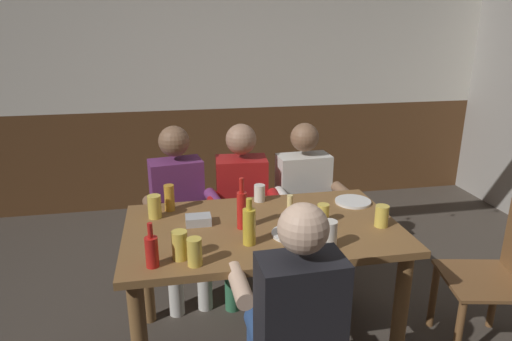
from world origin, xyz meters
TOP-DOWN VIEW (x-y plane):
  - back_wall_upper at (0.00, 2.53)m, footprint 5.65×0.12m
  - back_wall_wainscot at (0.00, 2.53)m, footprint 5.65×0.12m
  - dining_table at (0.00, 0.17)m, footprint 1.51×0.88m
  - person_0 at (-0.44, 0.84)m, footprint 0.53×0.55m
  - person_1 at (-0.01, 0.84)m, footprint 0.51×0.56m
  - person_2 at (0.46, 0.84)m, footprint 0.52×0.50m
  - person_3 at (-0.00, -0.48)m, footprint 0.49×0.53m
  - chair_empty_near_left at (1.32, -0.10)m, footprint 0.52×0.52m
  - table_candle at (0.21, 0.40)m, footprint 0.04×0.04m
  - condiment_caddy at (-0.35, 0.27)m, footprint 0.14×0.10m
  - plate_0 at (0.13, 0.04)m, footprint 0.22×0.22m
  - plate_1 at (0.62, 0.40)m, footprint 0.22×0.22m
  - bottle_0 at (-0.59, -0.15)m, footprint 0.06×0.06m
  - bottle_1 at (-0.12, 0.17)m, footprint 0.05×0.05m
  - bottle_2 at (-0.11, -0.02)m, footprint 0.07×0.07m
  - pint_glass_0 at (0.34, 0.16)m, footprint 0.07×0.07m
  - pint_glass_1 at (-0.59, 0.40)m, footprint 0.08×0.08m
  - pint_glass_2 at (0.64, 0.05)m, footprint 0.07×0.07m
  - pint_glass_3 at (-0.50, 0.50)m, footprint 0.06×0.06m
  - pint_glass_4 at (-0.39, -0.18)m, footprint 0.07×0.07m
  - pint_glass_5 at (0.27, -0.14)m, footprint 0.08×0.08m
  - pint_glass_6 at (0.05, 0.54)m, footprint 0.07×0.07m
  - pint_glass_7 at (-0.46, -0.10)m, footprint 0.08×0.08m

SIDE VIEW (x-z plane):
  - chair_empty_near_left at x=1.32m, z-range 0.04..0.92m
  - back_wall_wainscot at x=0.00m, z-range 0.00..1.01m
  - person_2 at x=0.46m, z-range 0.06..1.24m
  - dining_table at x=0.00m, z-range 0.27..1.05m
  - person_3 at x=0.00m, z-range 0.05..1.26m
  - person_1 at x=-0.01m, z-range 0.06..1.25m
  - person_0 at x=-0.44m, z-range 0.06..1.26m
  - plate_0 at x=0.13m, z-range 0.78..0.79m
  - plate_1 at x=0.62m, z-range 0.78..0.79m
  - condiment_caddy at x=-0.35m, z-range 0.78..0.83m
  - table_candle at x=0.21m, z-range 0.78..0.86m
  - pint_glass_6 at x=0.05m, z-range 0.78..0.89m
  - pint_glass_0 at x=0.34m, z-range 0.78..0.89m
  - pint_glass_2 at x=0.64m, z-range 0.78..0.90m
  - pint_glass_4 at x=-0.39m, z-range 0.78..0.91m
  - pint_glass_1 at x=-0.59m, z-range 0.78..0.91m
  - pint_glass_7 at x=-0.46m, z-range 0.78..0.92m
  - pint_glass_5 at x=0.27m, z-range 0.78..0.92m
  - pint_glass_3 at x=-0.50m, z-range 0.78..0.94m
  - bottle_0 at x=-0.59m, z-range 0.75..0.97m
  - bottle_2 at x=-0.11m, z-range 0.76..1.00m
  - bottle_1 at x=-0.12m, z-range 0.75..1.04m
  - back_wall_upper at x=0.00m, z-range 1.01..2.39m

